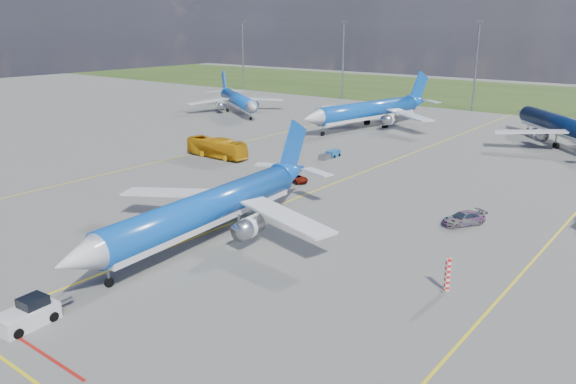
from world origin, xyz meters
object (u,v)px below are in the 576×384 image
Objects in this scene: pushback_tug at (28,314)px; apron_bus at (217,148)px; service_car_c at (464,218)px; warning_post at (448,275)px; bg_jet_nw at (238,113)px; bg_jet_nnw at (368,128)px; service_car_b at (295,178)px; main_airliner at (208,240)px; bg_jet_n at (561,145)px; service_car_a at (220,143)px; baggage_tug_c at (330,155)px.

apron_bus is at bearing 115.51° from pushback_tug.
warning_post is at bearing -42.82° from service_car_c.
apron_bus is (31.12, -38.79, 1.65)m from bg_jet_nw.
bg_jet_nnw is 46.69m from service_car_b.
bg_jet_nnw is at bearing -54.44° from bg_jet_nw.
pushback_tug is (1.80, -20.27, 0.83)m from main_airliner.
main_airliner is at bearing 35.06° from bg_jet_n.
bg_jet_nnw is at bearing 160.46° from service_car_c.
pushback_tug is at bearing -82.50° from service_car_c.
apron_bus reaches higher than service_car_a.
bg_jet_nw is at bearing 142.67° from warning_post.
bg_jet_nw is 7.07× the size of baggage_tug_c.
bg_jet_nw reaches higher than service_car_b.
service_car_c is (45.53, -6.71, -0.90)m from apron_bus.
main_airliner is at bearing -101.98° from service_car_c.
bg_jet_nw is at bearing 106.70° from service_car_a.
bg_jet_nnw is 71.31m from main_airliner.
bg_jet_nnw is 40.89m from apron_bus.
service_car_c is (2.04, -53.40, 0.75)m from bg_jet_n.
apron_bus is at bearing -158.10° from service_car_c.
warning_post is 0.08× the size of bg_jet_nw.
service_car_c is at bearing 50.20° from bg_jet_n.
service_car_b is (19.71, -4.09, -1.04)m from apron_bus.
main_airliner is 24.65m from service_car_b.
bg_jet_nw is 6.91× the size of service_car_c.
pushback_tug is at bearing -149.96° from apron_bus.
main_airliner is 6.24× the size of pushback_tug.
pushback_tug is (59.27, -86.88, 0.83)m from bg_jet_nw.
bg_jet_nw reaches higher than service_car_a.
bg_jet_nw is 5.79× the size of pushback_tug.
service_car_b is at bearing 100.59° from main_airliner.
pushback_tug is 0.52× the size of apron_bus.
bg_jet_n reaches higher than bg_jet_nw.
service_car_a reaches higher than baggage_tug_c.
bg_jet_nnw reaches higher than service_car_a.
bg_jet_nw is 87.98m from main_airliner.
pushback_tug reaches higher than baggage_tug_c.
bg_jet_n is 56.08m from service_car_b.
warning_post is at bearing -94.34° from bg_jet_nw.
bg_jet_nnw reaches higher than service_car_c.
baggage_tug_c is (-11.04, 39.36, 0.53)m from main_airliner.
main_airliner is (20.63, -68.27, 0.00)m from bg_jet_nnw.
service_car_a is at bearing -99.10° from bg_jet_nnw.
bg_jet_nnw reaches higher than service_car_b.
service_car_c is at bearing 62.37° from pushback_tug.
warning_post is at bearing 4.90° from main_airliner.
pushback_tug is 60.99m from baggage_tug_c.
service_car_c is at bearing -98.69° from apron_bus.
warning_post is 64.39m from service_car_a.
pushback_tug reaches higher than service_car_b.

